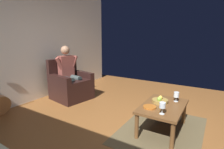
{
  "coord_description": "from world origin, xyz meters",
  "views": [
    {
      "loc": [
        2.32,
        0.92,
        1.5
      ],
      "look_at": [
        -0.58,
        -0.89,
        0.76
      ],
      "focal_mm": 28.62,
      "sensor_mm": 36.0,
      "label": 1
    }
  ],
  "objects_px": {
    "armchair": "(70,85)",
    "decorative_dish": "(150,107)",
    "wine_glass_near": "(162,106)",
    "fruit_bowl": "(160,101)",
    "person_seated": "(69,71)",
    "coffee_table": "(163,109)",
    "wine_glass_far": "(176,95)"
  },
  "relations": [
    {
      "from": "armchair",
      "to": "decorative_dish",
      "type": "distance_m",
      "value": 2.28
    },
    {
      "from": "armchair",
      "to": "wine_glass_near",
      "type": "height_order",
      "value": "armchair"
    },
    {
      "from": "person_seated",
      "to": "decorative_dish",
      "type": "distance_m",
      "value": 2.32
    },
    {
      "from": "wine_glass_far",
      "to": "armchair",
      "type": "bearing_deg",
      "value": -91.31
    },
    {
      "from": "coffee_table",
      "to": "wine_glass_near",
      "type": "xyz_separation_m",
      "value": [
        0.33,
        0.08,
        0.18
      ]
    },
    {
      "from": "armchair",
      "to": "wine_glass_far",
      "type": "height_order",
      "value": "armchair"
    },
    {
      "from": "wine_glass_near",
      "to": "fruit_bowl",
      "type": "distance_m",
      "value": 0.47
    },
    {
      "from": "fruit_bowl",
      "to": "decorative_dish",
      "type": "distance_m",
      "value": 0.31
    },
    {
      "from": "coffee_table",
      "to": "wine_glass_far",
      "type": "bearing_deg",
      "value": 154.29
    },
    {
      "from": "wine_glass_far",
      "to": "decorative_dish",
      "type": "bearing_deg",
      "value": -29.78
    },
    {
      "from": "decorative_dish",
      "to": "fruit_bowl",
      "type": "bearing_deg",
      "value": 168.02
    },
    {
      "from": "coffee_table",
      "to": "wine_glass_far",
      "type": "xyz_separation_m",
      "value": [
        -0.28,
        0.13,
        0.17
      ]
    },
    {
      "from": "fruit_bowl",
      "to": "decorative_dish",
      "type": "relative_size",
      "value": 1.31
    },
    {
      "from": "person_seated",
      "to": "coffee_table",
      "type": "distance_m",
      "value": 2.43
    },
    {
      "from": "wine_glass_far",
      "to": "person_seated",
      "type": "bearing_deg",
      "value": -91.39
    },
    {
      "from": "armchair",
      "to": "fruit_bowl",
      "type": "bearing_deg",
      "value": 93.8
    },
    {
      "from": "armchair",
      "to": "wine_glass_near",
      "type": "bearing_deg",
      "value": 84.49
    },
    {
      "from": "person_seated",
      "to": "decorative_dish",
      "type": "height_order",
      "value": "person_seated"
    },
    {
      "from": "coffee_table",
      "to": "decorative_dish",
      "type": "xyz_separation_m",
      "value": [
        0.21,
        -0.15,
        0.07
      ]
    },
    {
      "from": "armchair",
      "to": "person_seated",
      "type": "xyz_separation_m",
      "value": [
        -0.0,
        -0.03,
        0.36
      ]
    },
    {
      "from": "person_seated",
      "to": "coffee_table",
      "type": "relative_size",
      "value": 1.31
    },
    {
      "from": "decorative_dish",
      "to": "armchair",
      "type": "bearing_deg",
      "value": -103.78
    },
    {
      "from": "decorative_dish",
      "to": "wine_glass_near",
      "type": "bearing_deg",
      "value": 61.1
    },
    {
      "from": "armchair",
      "to": "wine_glass_far",
      "type": "relative_size",
      "value": 5.83
    },
    {
      "from": "armchair",
      "to": "fruit_bowl",
      "type": "relative_size",
      "value": 3.7
    },
    {
      "from": "wine_glass_far",
      "to": "fruit_bowl",
      "type": "relative_size",
      "value": 0.63
    },
    {
      "from": "person_seated",
      "to": "wine_glass_near",
      "type": "relative_size",
      "value": 7.39
    },
    {
      "from": "armchair",
      "to": "coffee_table",
      "type": "relative_size",
      "value": 0.99
    },
    {
      "from": "decorative_dish",
      "to": "person_seated",
      "type": "bearing_deg",
      "value": -103.74
    },
    {
      "from": "armchair",
      "to": "wine_glass_far",
      "type": "distance_m",
      "value": 2.5
    },
    {
      "from": "person_seated",
      "to": "fruit_bowl",
      "type": "bearing_deg",
      "value": 93.76
    },
    {
      "from": "person_seated",
      "to": "wine_glass_far",
      "type": "bearing_deg",
      "value": 98.41
    }
  ]
}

